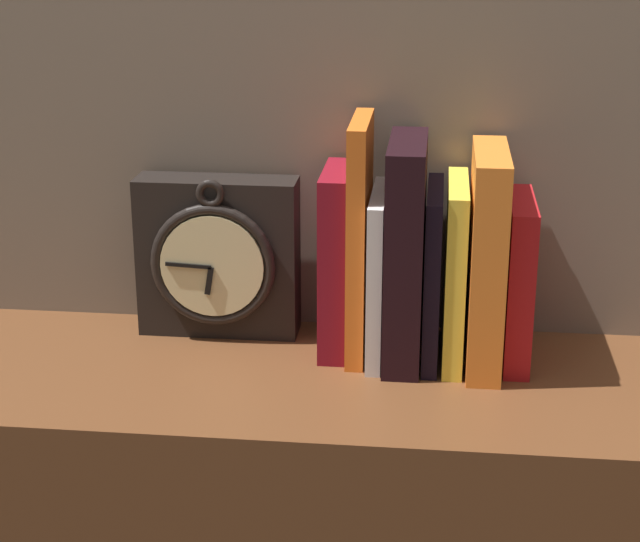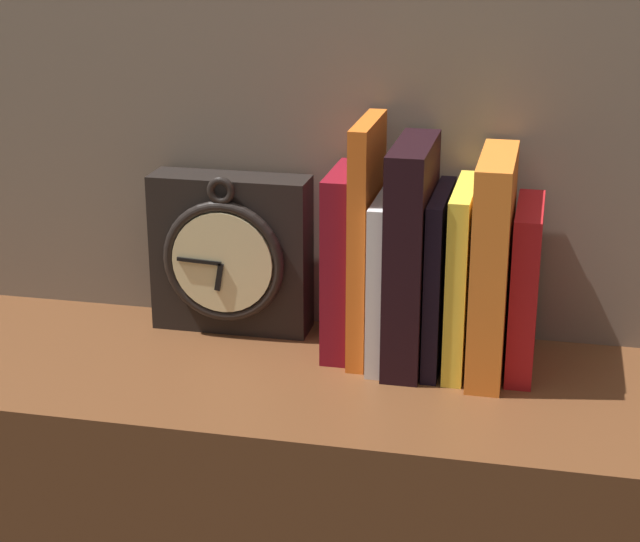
{
  "view_description": "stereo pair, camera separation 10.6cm",
  "coord_description": "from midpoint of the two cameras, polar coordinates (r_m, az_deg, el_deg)",
  "views": [
    {
      "loc": [
        0.11,
        -1.0,
        1.2
      ],
      "look_at": [
        0.0,
        0.0,
        0.85
      ],
      "focal_mm": 60.0,
      "sensor_mm": 36.0,
      "label": 1
    },
    {
      "loc": [
        0.22,
        -0.98,
        1.2
      ],
      "look_at": [
        0.0,
        0.0,
        0.85
      ],
      "focal_mm": 60.0,
      "sensor_mm": 36.0,
      "label": 2
    }
  ],
  "objects": [
    {
      "name": "book_slot2_white",
      "position": [
        1.12,
        6.14,
        -0.33
      ],
      "size": [
        0.02,
        0.13,
        0.18
      ],
      "color": "silver",
      "rests_on": "bookshelf"
    },
    {
      "name": "book_slot3_black",
      "position": [
        1.11,
        7.61,
        0.86
      ],
      "size": [
        0.04,
        0.14,
        0.23
      ],
      "color": "black",
      "rests_on": "bookshelf"
    },
    {
      "name": "clock",
      "position": [
        1.19,
        -2.28,
        0.87
      ],
      "size": [
        0.18,
        0.07,
        0.18
      ],
      "color": "black",
      "rests_on": "bookshelf"
    },
    {
      "name": "book_slot4_black",
      "position": [
        1.12,
        9.06,
        -0.4
      ],
      "size": [
        0.02,
        0.14,
        0.18
      ],
      "color": "black",
      "rests_on": "bookshelf"
    },
    {
      "name": "book_slot7_red",
      "position": [
        1.12,
        13.56,
        -0.9
      ],
      "size": [
        0.03,
        0.13,
        0.17
      ],
      "color": "red",
      "rests_on": "bookshelf"
    },
    {
      "name": "book_slot0_maroon",
      "position": [
        1.14,
        3.98,
        0.49
      ],
      "size": [
        0.03,
        0.11,
        0.2
      ],
      "color": "maroon",
      "rests_on": "bookshelf"
    },
    {
      "name": "book_slot5_yellow",
      "position": [
        1.12,
        10.25,
        -0.33
      ],
      "size": [
        0.02,
        0.14,
        0.19
      ],
      "color": "yellow",
      "rests_on": "bookshelf"
    },
    {
      "name": "book_slot6_orange",
      "position": [
        1.1,
        11.92,
        0.31
      ],
      "size": [
        0.03,
        0.15,
        0.23
      ],
      "color": "orange",
      "rests_on": "bookshelf"
    },
    {
      "name": "book_slot1_orange",
      "position": [
        1.12,
        5.21,
        1.64
      ],
      "size": [
        0.02,
        0.12,
        0.25
      ],
      "color": "orange",
      "rests_on": "bookshelf"
    }
  ]
}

